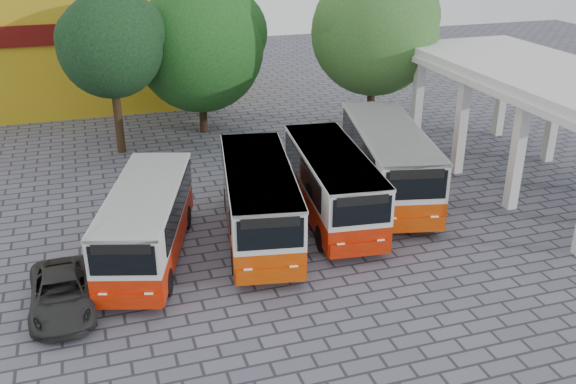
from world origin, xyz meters
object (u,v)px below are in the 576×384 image
object	(u,v)px
bus_far_left	(147,220)
bus_centre_left	(259,198)
bus_far_right	(388,158)
parked_car	(62,294)
bus_centre_right	(332,181)

from	to	relation	value
bus_far_left	bus_centre_left	xyz separation A→B (m)	(4.30, 0.39, 0.11)
bus_centre_left	bus_far_right	size ratio (longest dim) A/B	0.92
bus_far_left	bus_centre_left	bearing A→B (deg)	22.05
bus_far_left	bus_far_right	xyz separation A→B (m)	(10.78, 2.48, 0.23)
bus_far_left	parked_car	bearing A→B (deg)	-123.80
bus_far_right	parked_car	size ratio (longest dim) A/B	2.18
bus_centre_left	bus_far_right	bearing A→B (deg)	27.82
parked_car	bus_far_right	bearing A→B (deg)	18.60
bus_far_right	parked_car	bearing A→B (deg)	-147.50
bus_centre_left	bus_far_right	world-z (taller)	bus_far_right
bus_far_right	bus_centre_left	bearing A→B (deg)	-149.44
bus_centre_left	bus_far_left	bearing A→B (deg)	-164.89
parked_car	bus_far_left	bearing A→B (deg)	38.12
bus_far_left	bus_centre_right	xyz separation A→B (m)	(7.62, 1.12, 0.07)
bus_far_left	bus_far_right	world-z (taller)	bus_far_right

